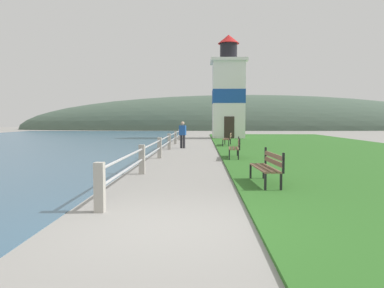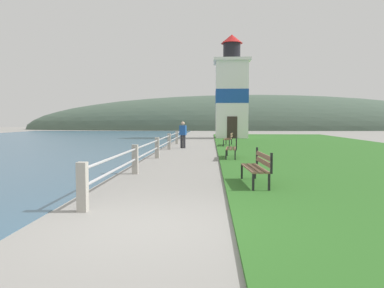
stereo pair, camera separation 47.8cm
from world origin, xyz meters
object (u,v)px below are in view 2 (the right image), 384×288
Objects in this scene: park_bench_midway at (233,147)px; person_strolling at (183,134)px; park_bench_far at (229,138)px; lighthouse at (231,94)px; park_bench_near at (258,165)px.

park_bench_midway is 6.72m from person_strolling.
park_bench_far is 0.21× the size of lighthouse.
person_strolling is at bearing -106.20° from lighthouse.
park_bench_near is 25.37m from lighthouse.
park_bench_far is at bearing -43.11° from person_strolling.
person_strolling reaches higher than park_bench_near.
lighthouse is (0.94, 18.46, 3.54)m from park_bench_midway.
park_bench_near is at bearing 96.04° from park_bench_midway.
person_strolling reaches higher than park_bench_far.
person_strolling is (-2.87, 12.83, 0.33)m from park_bench_near.
park_bench_midway is at bearing 95.81° from park_bench_far.
person_strolling is (-2.63, 6.18, 0.33)m from park_bench_midway.
lighthouse is (0.72, 10.61, 3.53)m from park_bench_far.
park_bench_midway is 0.19× the size of lighthouse.
lighthouse reaches higher than park_bench_midway.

